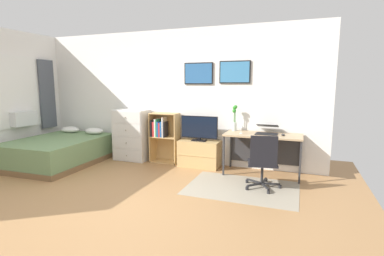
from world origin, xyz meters
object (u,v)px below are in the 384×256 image
bed (59,151)px  laptop (267,130)px  television (199,129)px  wine_glass (241,126)px  tv_stand (199,154)px  bamboo_vase (234,119)px  computer_mouse (283,135)px  bookshelf (163,134)px  office_chair (263,161)px  dresser (132,135)px  desk (263,141)px

bed → laptop: 4.16m
bed → television: television is taller
wine_glass → tv_stand: bearing=167.8°
bamboo_vase → wine_glass: bamboo_vase is taller
computer_mouse → laptop: bearing=156.7°
bookshelf → office_chair: size_ratio=1.19×
dresser → office_chair: size_ratio=1.25×
tv_stand → bamboo_vase: 0.98m
computer_mouse → wine_glass: 0.73m
television → laptop: bearing=0.3°
television → desk: 1.23m
bed → office_chair: office_chair is taller
tv_stand → computer_mouse: size_ratio=7.70×
tv_stand → television: 0.50m
wine_glass → bookshelf: bearing=172.0°
dresser → office_chair: 2.97m
office_chair → bookshelf: bearing=146.8°
tv_stand → desk: 1.27m
computer_mouse → dresser: bearing=177.7°
tv_stand → laptop: laptop is taller
office_chair → computer_mouse: size_ratio=8.27×
bed → dresser: dresser is taller
computer_mouse → wine_glass: size_ratio=0.58×
television → wine_glass: (0.85, -0.16, 0.12)m
laptop → bamboo_vase: bearing=170.3°
tv_stand → computer_mouse: computer_mouse is taller
tv_stand → bamboo_vase: (0.66, 0.09, 0.71)m
dresser → office_chair: (2.85, -0.84, -0.08)m
television → laptop: television is taller
bamboo_vase → wine_glass: size_ratio=2.70×
bookshelf → computer_mouse: 2.40m
desk → wine_glass: bearing=-157.1°
dresser → wine_glass: 2.40m
television → bamboo_vase: bearing=9.9°
bed → wine_glass: wine_glass is taller
desk → computer_mouse: (0.34, -0.11, 0.15)m
tv_stand → laptop: size_ratio=1.95×
computer_mouse → tv_stand: bearing=174.9°
television → laptop: size_ratio=1.80×
bookshelf → computer_mouse: (2.39, -0.19, 0.16)m
dresser → bamboo_vase: bamboo_vase is taller
laptop → wine_glass: (-0.43, -0.17, 0.07)m
wine_glass → laptop: bearing=21.2°
television → computer_mouse: 1.57m
bed → desk: 4.08m
office_chair → computer_mouse: bearing=60.9°
dresser → bookshelf: 0.71m
desk → bamboo_vase: size_ratio=2.74×
bed → desk: size_ratio=1.52×
desk → office_chair: bearing=-83.1°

